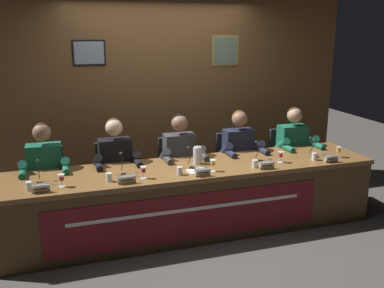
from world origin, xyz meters
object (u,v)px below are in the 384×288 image
object	(u,v)px
panelist_center	(181,158)
juice_glass_far_right	(338,150)
chair_right	(234,169)
microphone_center	(191,161)
microphone_far_left	(39,176)
water_cup_left	(109,178)
chair_center	(177,175)
panelist_far_right	(295,148)
chair_far_left	(47,189)
nameplate_center	(203,172)
chair_far_right	(286,164)
chair_left	(115,182)
nameplate_right	(267,165)
document_stack_center	(198,171)
microphone_left	(123,168)
water_cup_far_left	(29,187)
panelist_far_left	(45,171)
juice_glass_left	(143,170)
panelist_left	(116,165)
conference_table	(195,189)
water_cup_right	(255,164)
water_pitcher_central	(198,155)
water_cup_center	(180,171)
panelist_right	(241,153)
juice_glass_right	(281,155)
juice_glass_center	(213,163)
nameplate_left	(127,179)
juice_glass_far_left	(61,178)
nameplate_far_right	(331,159)
nameplate_far_left	(41,188)
water_cup_far_right	(314,157)
microphone_right	(259,155)

from	to	relation	value
panelist_center	juice_glass_far_right	xyz separation A→B (m)	(1.71, -0.60, 0.11)
chair_right	microphone_center	bearing A→B (deg)	-140.45
microphone_far_left	water_cup_left	world-z (taller)	microphone_far_left
chair_center	panelist_far_right	xyz separation A→B (m)	(1.51, -0.20, 0.28)
chair_far_left	panelist_center	world-z (taller)	panelist_center
nameplate_center	chair_far_right	bearing A→B (deg)	31.79
chair_center	panelist_far_right	size ratio (longest dim) A/B	0.73
chair_left	panelist_center	size ratio (longest dim) A/B	0.73
water_cup_left	nameplate_right	world-z (taller)	water_cup_left
chair_center	document_stack_center	bearing A→B (deg)	-89.49
chair_left	nameplate_center	size ratio (longest dim) A/B	5.53
water_cup_left	microphone_left	size ratio (longest dim) A/B	0.39
water_cup_far_left	microphone_far_left	bearing A→B (deg)	64.98
panelist_far_left	nameplate_right	xyz separation A→B (m)	(2.24, -0.73, 0.07)
panelist_far_left	nameplate_right	distance (m)	2.36
juice_glass_left	microphone_left	world-z (taller)	microphone_left
panelist_left	nameplate_right	xyz separation A→B (m)	(1.48, -0.73, 0.07)
conference_table	nameplate_center	distance (m)	0.34
microphone_center	water_cup_right	world-z (taller)	microphone_center
chair_far_right	water_pitcher_central	size ratio (longest dim) A/B	4.25
panelist_center	nameplate_right	xyz separation A→B (m)	(0.73, -0.73, 0.07)
chair_far_left	chair_center	world-z (taller)	same
chair_far_right	water_pitcher_central	xyz separation A→B (m)	(-1.42, -0.53, 0.40)
water_cup_center	document_stack_center	distance (m)	0.22
panelist_right	juice_glass_left	bearing A→B (deg)	-154.93
juice_glass_right	water_pitcher_central	size ratio (longest dim) A/B	0.59
panelist_right	microphone_far_left	bearing A→B (deg)	-169.05
juice_glass_center	water_cup_right	bearing A→B (deg)	-3.10
juice_glass_left	nameplate_right	distance (m)	1.31
juice_glass_far_right	panelist_far_right	bearing A→B (deg)	108.07
microphone_far_left	panelist_right	world-z (taller)	panelist_right
water_cup_far_left	panelist_far_right	distance (m)	3.22
document_stack_center	nameplate_left	bearing A→B (deg)	-170.12
nameplate_right	juice_glass_left	bearing A→B (deg)	175.57
juice_glass_far_left	water_cup_center	size ratio (longest dim) A/B	1.46
chair_center	nameplate_far_right	world-z (taller)	chair_center
conference_table	panelist_far_left	xyz separation A→B (m)	(-1.51, 0.52, 0.19)
nameplate_far_left	water_cup_far_right	size ratio (longest dim) A/B	1.95
nameplate_left	panelist_right	distance (m)	1.68
panelist_right	chair_far_right	xyz separation A→B (m)	(0.76, 0.20, -0.28)
juice_glass_right	water_cup_far_left	bearing A→B (deg)	-178.82
chair_far_left	chair_right	world-z (taller)	same
juice_glass_right	microphone_right	xyz separation A→B (m)	(-0.20, 0.12, -0.01)
nameplate_far_left	chair_left	size ratio (longest dim) A/B	0.19
water_cup_far_left	chair_left	world-z (taller)	chair_left
juice_glass_center	panelist_center	bearing A→B (deg)	103.84
juice_glass_left	water_cup_right	size ratio (longest dim) A/B	1.46
nameplate_right	chair_right	bearing A→B (deg)	88.23
panelist_right	microphone_right	xyz separation A→B (m)	(0.02, -0.45, 0.10)
chair_far_left	water_cup_far_left	size ratio (longest dim) A/B	10.51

